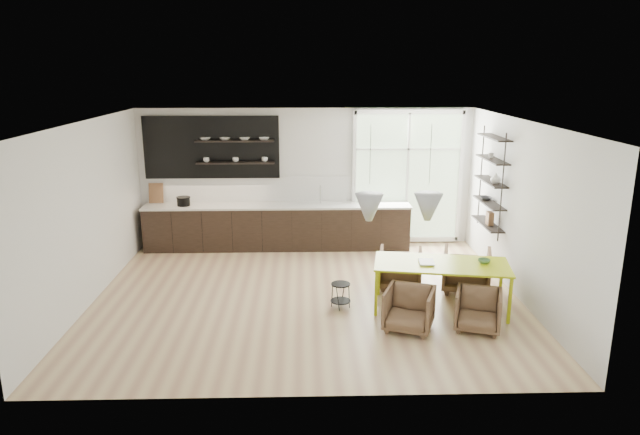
# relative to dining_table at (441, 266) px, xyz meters

# --- Properties ---
(room) EXTENTS (7.02, 6.01, 2.91)m
(room) POSITION_rel_dining_table_xyz_m (-1.52, 1.64, 0.76)
(room) COLOR #DEC08B
(room) RESTS_ON ground
(kitchen_run) EXTENTS (5.54, 0.69, 2.75)m
(kitchen_run) POSITION_rel_dining_table_xyz_m (-2.80, 3.24, -0.10)
(kitchen_run) COLOR black
(kitchen_run) RESTS_ON ground
(right_shelving) EXTENTS (0.26, 1.22, 1.90)m
(right_shelving) POSITION_rel_dining_table_xyz_m (1.26, 1.72, 0.95)
(right_shelving) COLOR black
(right_shelving) RESTS_ON ground
(dining_table) EXTENTS (2.20, 1.28, 0.76)m
(dining_table) POSITION_rel_dining_table_xyz_m (0.00, 0.00, 0.00)
(dining_table) COLOR #B1C40E
(dining_table) RESTS_ON ground
(armchair_back_left) EXTENTS (0.85, 0.86, 0.68)m
(armchair_back_left) POSITION_rel_dining_table_xyz_m (-0.48, 0.95, -0.37)
(armchair_back_left) COLOR brown
(armchair_back_left) RESTS_ON ground
(armchair_back_right) EXTENTS (0.97, 0.99, 0.73)m
(armchair_back_right) POSITION_rel_dining_table_xyz_m (0.62, 0.75, -0.34)
(armchair_back_right) COLOR brown
(armchair_back_right) RESTS_ON ground
(armchair_front_left) EXTENTS (0.87, 0.88, 0.63)m
(armchair_front_left) POSITION_rel_dining_table_xyz_m (-0.63, -0.73, -0.39)
(armchair_front_left) COLOR brown
(armchair_front_left) RESTS_ON ground
(armchair_front_right) EXTENTS (0.81, 0.82, 0.60)m
(armchair_front_right) POSITION_rel_dining_table_xyz_m (0.38, -0.76, -0.41)
(armchair_front_right) COLOR brown
(armchair_front_right) RESTS_ON ground
(wire_stool) EXTENTS (0.32, 0.32, 0.41)m
(wire_stool) POSITION_rel_dining_table_xyz_m (-1.57, 0.07, -0.44)
(wire_stool) COLOR black
(wire_stool) RESTS_ON ground
(table_book) EXTENTS (0.27, 0.34, 0.03)m
(table_book) POSITION_rel_dining_table_xyz_m (-0.35, 0.02, 0.07)
(table_book) COLOR white
(table_book) RESTS_ON dining_table
(table_bowl) EXTENTS (0.19, 0.19, 0.06)m
(table_bowl) POSITION_rel_dining_table_xyz_m (0.66, -0.00, 0.08)
(table_bowl) COLOR #51804D
(table_bowl) RESTS_ON dining_table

